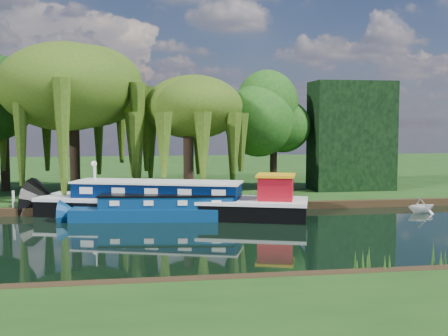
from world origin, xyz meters
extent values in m
plane|color=black|center=(0.00, 0.00, 0.00)|extent=(120.00, 120.00, 0.00)
cube|color=#17370F|center=(0.00, 34.00, 0.23)|extent=(120.00, 52.00, 0.45)
cube|color=black|center=(5.15, 6.69, 0.39)|extent=(15.82, 8.16, 1.04)
cube|color=silver|center=(5.15, 6.69, 0.99)|extent=(15.93, 8.26, 0.19)
cube|color=#021441|center=(4.33, 6.96, 1.51)|extent=(9.92, 5.39, 0.82)
cube|color=silver|center=(4.33, 6.96, 1.97)|extent=(10.14, 5.61, 0.10)
cube|color=maroon|center=(10.88, 4.79, 1.74)|extent=(2.40, 2.40, 1.29)
cube|color=#E6A110|center=(10.88, 4.79, 2.46)|extent=(2.67, 2.67, 0.14)
cylinder|color=silver|center=(0.73, 8.15, 2.13)|extent=(0.09, 0.09, 2.07)
cube|color=navy|center=(4.76, 5.32, 0.29)|extent=(10.69, 3.07, 0.79)
cube|color=navy|center=(4.76, 5.32, 1.02)|extent=(7.49, 2.23, 0.66)
cube|color=black|center=(4.76, 5.32, 1.39)|extent=(7.59, 2.33, 0.09)
cube|color=silver|center=(1.93, 5.00, 1.05)|extent=(0.53, 0.11, 0.28)
cube|color=silver|center=(3.76, 4.77, 1.05)|extent=(0.53, 0.11, 0.28)
cube|color=silver|center=(5.59, 4.54, 1.05)|extent=(0.53, 0.11, 0.28)
cube|color=silver|center=(7.43, 4.30, 1.05)|extent=(0.53, 0.11, 0.28)
imported|color=silver|center=(20.12, 5.51, 0.00)|extent=(2.39, 2.20, 1.06)
cylinder|color=black|center=(-1.07, 14.49, 3.42)|extent=(0.77, 0.77, 5.93)
ellipsoid|color=#30460F|center=(-1.07, 14.49, 7.70)|extent=(8.28, 8.28, 5.35)
cylinder|color=black|center=(6.65, 11.95, 2.67)|extent=(0.63, 0.63, 4.43)
ellipsoid|color=#30460F|center=(6.65, 11.95, 5.87)|extent=(6.05, 6.05, 3.91)
cylinder|color=black|center=(-6.31, 17.18, 3.97)|extent=(0.68, 0.68, 7.04)
ellipsoid|color=black|center=(-6.31, 17.18, 6.85)|extent=(5.63, 5.63, 5.63)
cylinder|color=black|center=(13.13, 14.27, 3.32)|extent=(0.54, 0.54, 5.74)
ellipsoid|color=#134611|center=(13.13, 14.27, 5.67)|extent=(4.59, 4.59, 4.59)
cube|color=black|center=(19.00, 14.00, 4.45)|extent=(6.00, 3.00, 8.00)
cylinder|color=silver|center=(0.50, 10.50, 1.55)|extent=(0.10, 0.10, 2.20)
sphere|color=white|center=(0.50, 10.50, 2.83)|extent=(0.36, 0.36, 0.36)
cylinder|color=silver|center=(-4.00, 8.40, 0.95)|extent=(0.16, 0.16, 1.00)
cylinder|color=silver|center=(3.00, 8.40, 0.95)|extent=(0.16, 0.16, 1.00)
cylinder|color=silver|center=(9.00, 8.40, 0.95)|extent=(0.16, 0.16, 1.00)
cone|color=#224B14|center=(14.00, -7.60, 0.55)|extent=(1.20, 1.20, 1.10)
cone|color=#224B14|center=(11.00, -7.70, 0.55)|extent=(1.20, 1.20, 1.10)
camera|label=1|loc=(3.02, -25.72, 5.39)|focal=45.00mm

